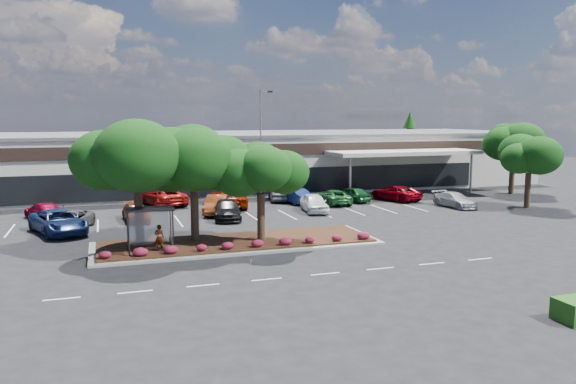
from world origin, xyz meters
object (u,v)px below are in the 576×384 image
object	(u,v)px
light_pole	(262,151)
survey_stake	(251,266)
car_0	(58,222)
car_1	(70,220)

from	to	relation	value
light_pole	survey_stake	xyz separation A→B (m)	(-7.84, -25.63, -4.12)
survey_stake	car_0	distance (m)	17.99
light_pole	car_0	bearing A→B (deg)	-149.09
light_pole	car_0	distance (m)	21.14
car_1	light_pole	bearing A→B (deg)	46.69
light_pole	car_1	world-z (taller)	light_pole
car_0	light_pole	bearing A→B (deg)	10.52
light_pole	car_1	distance (m)	20.00
car_0	car_1	distance (m)	1.34
survey_stake	car_0	xyz separation A→B (m)	(-9.98, 14.96, 0.18)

